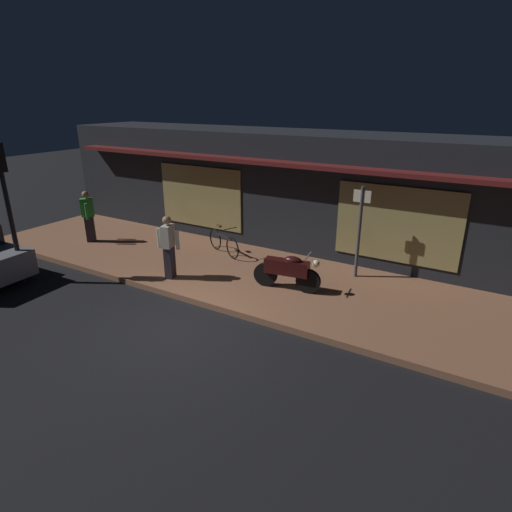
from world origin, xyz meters
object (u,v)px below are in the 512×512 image
(bicycle_parked, at_px, (224,242))
(traffic_light_pole, at_px, (4,189))
(motorcycle, at_px, (288,271))
(person_bystander, at_px, (169,246))
(person_photographer, at_px, (88,215))
(sign_post, at_px, (359,227))

(bicycle_parked, bearing_deg, traffic_light_pole, -130.65)
(motorcycle, height_order, person_bystander, person_bystander)
(person_photographer, height_order, sign_post, sign_post)
(motorcycle, height_order, traffic_light_pole, traffic_light_pole)
(person_bystander, height_order, traffic_light_pole, traffic_light_pole)
(motorcycle, distance_m, person_photographer, 7.22)
(motorcycle, distance_m, traffic_light_pole, 7.24)
(bicycle_parked, height_order, sign_post, sign_post)
(person_photographer, bearing_deg, motorcycle, -0.16)
(person_bystander, relative_size, traffic_light_pole, 0.46)
(person_bystander, bearing_deg, sign_post, 31.75)
(person_photographer, bearing_deg, traffic_light_pole, -74.09)
(motorcycle, distance_m, person_bystander, 3.13)
(traffic_light_pole, bearing_deg, bicycle_parked, 49.35)
(bicycle_parked, bearing_deg, motorcycle, -24.48)
(bicycle_parked, bearing_deg, person_bystander, -94.25)
(bicycle_parked, bearing_deg, sign_post, 5.23)
(motorcycle, bearing_deg, person_bystander, -162.71)
(bicycle_parked, xyz_separation_m, sign_post, (3.98, 0.36, 1.00))
(person_photographer, bearing_deg, person_bystander, -12.54)
(bicycle_parked, distance_m, traffic_light_pole, 5.84)
(person_photographer, xyz_separation_m, sign_post, (8.39, 1.62, 0.48))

